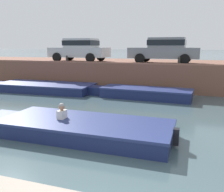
{
  "coord_description": "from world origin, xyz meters",
  "views": [
    {
      "loc": [
        1.74,
        -2.42,
        2.68
      ],
      "look_at": [
        -0.49,
        4.18,
        1.29
      ],
      "focal_mm": 40.0,
      "sensor_mm": 36.0,
      "label": 1
    }
  ],
  "objects_px": {
    "boat_moored_west_navy": "(41,87)",
    "car_left_inner_grey": "(165,49)",
    "mooring_bollard_mid": "(179,60)",
    "motorboat_passing": "(78,128)",
    "boat_moored_central_navy": "(142,93)",
    "mooring_bollard_west": "(67,59)",
    "car_leftmost_silver": "(80,49)"
  },
  "relations": [
    {
      "from": "boat_moored_west_navy",
      "to": "car_left_inner_grey",
      "type": "distance_m",
      "value": 7.91
    },
    {
      "from": "car_left_inner_grey",
      "to": "mooring_bollard_mid",
      "type": "distance_m",
      "value": 1.59
    },
    {
      "from": "motorboat_passing",
      "to": "car_left_inner_grey",
      "type": "height_order",
      "value": "car_left_inner_grey"
    },
    {
      "from": "boat_moored_west_navy",
      "to": "boat_moored_central_navy",
      "type": "distance_m",
      "value": 6.21
    },
    {
      "from": "boat_moored_west_navy",
      "to": "mooring_bollard_mid",
      "type": "xyz_separation_m",
      "value": [
        7.91,
        1.84,
        1.65
      ]
    },
    {
      "from": "boat_moored_central_navy",
      "to": "car_left_inner_grey",
      "type": "distance_m",
      "value": 3.83
    },
    {
      "from": "boat_moored_central_navy",
      "to": "mooring_bollard_west",
      "type": "height_order",
      "value": "mooring_bollard_west"
    },
    {
      "from": "car_leftmost_silver",
      "to": "car_left_inner_grey",
      "type": "xyz_separation_m",
      "value": [
        5.74,
        0.0,
        0.0
      ]
    },
    {
      "from": "car_left_inner_grey",
      "to": "mooring_bollard_west",
      "type": "bearing_deg",
      "value": -169.61
    },
    {
      "from": "motorboat_passing",
      "to": "car_leftmost_silver",
      "type": "height_order",
      "value": "car_leftmost_silver"
    },
    {
      "from": "boat_moored_central_navy",
      "to": "car_leftmost_silver",
      "type": "bearing_deg",
      "value": 148.82
    },
    {
      "from": "motorboat_passing",
      "to": "mooring_bollard_mid",
      "type": "relative_size",
      "value": 14.28
    },
    {
      "from": "motorboat_passing",
      "to": "mooring_bollard_mid",
      "type": "xyz_separation_m",
      "value": [
        2.38,
        8.07,
        1.65
      ]
    },
    {
      "from": "boat_moored_west_navy",
      "to": "mooring_bollard_mid",
      "type": "relative_size",
      "value": 15.77
    },
    {
      "from": "boat_moored_west_navy",
      "to": "motorboat_passing",
      "type": "bearing_deg",
      "value": -48.39
    },
    {
      "from": "motorboat_passing",
      "to": "mooring_bollard_west",
      "type": "xyz_separation_m",
      "value": [
        -4.72,
        8.07,
        1.65
      ]
    },
    {
      "from": "boat_moored_central_navy",
      "to": "car_left_inner_grey",
      "type": "height_order",
      "value": "car_left_inner_grey"
    },
    {
      "from": "mooring_bollard_west",
      "to": "boat_moored_west_navy",
      "type": "bearing_deg",
      "value": -113.84
    },
    {
      "from": "boat_moored_west_navy",
      "to": "mooring_bollard_mid",
      "type": "distance_m",
      "value": 8.29
    },
    {
      "from": "car_leftmost_silver",
      "to": "mooring_bollard_mid",
      "type": "xyz_separation_m",
      "value": [
        6.68,
        -1.13,
        -0.61
      ]
    },
    {
      "from": "boat_moored_west_navy",
      "to": "mooring_bollard_west",
      "type": "distance_m",
      "value": 2.6
    },
    {
      "from": "mooring_bollard_west",
      "to": "mooring_bollard_mid",
      "type": "height_order",
      "value": "same"
    },
    {
      "from": "boat_moored_west_navy",
      "to": "boat_moored_central_navy",
      "type": "xyz_separation_m",
      "value": [
        6.21,
        -0.05,
        0.02
      ]
    },
    {
      "from": "boat_moored_west_navy",
      "to": "mooring_bollard_mid",
      "type": "bearing_deg",
      "value": 13.07
    },
    {
      "from": "car_left_inner_grey",
      "to": "mooring_bollard_west",
      "type": "height_order",
      "value": "car_left_inner_grey"
    },
    {
      "from": "car_leftmost_silver",
      "to": "motorboat_passing",
      "type": "bearing_deg",
      "value": -64.92
    },
    {
      "from": "motorboat_passing",
      "to": "car_leftmost_silver",
      "type": "distance_m",
      "value": 10.4
    },
    {
      "from": "boat_moored_central_navy",
      "to": "car_leftmost_silver",
      "type": "relative_size",
      "value": 1.4
    },
    {
      "from": "boat_moored_central_navy",
      "to": "mooring_bollard_mid",
      "type": "bearing_deg",
      "value": 47.83
    },
    {
      "from": "boat_moored_west_navy",
      "to": "boat_moored_central_navy",
      "type": "relative_size",
      "value": 1.24
    },
    {
      "from": "car_left_inner_grey",
      "to": "mooring_bollard_mid",
      "type": "relative_size",
      "value": 9.54
    },
    {
      "from": "boat_moored_central_navy",
      "to": "car_leftmost_silver",
      "type": "height_order",
      "value": "car_leftmost_silver"
    }
  ]
}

